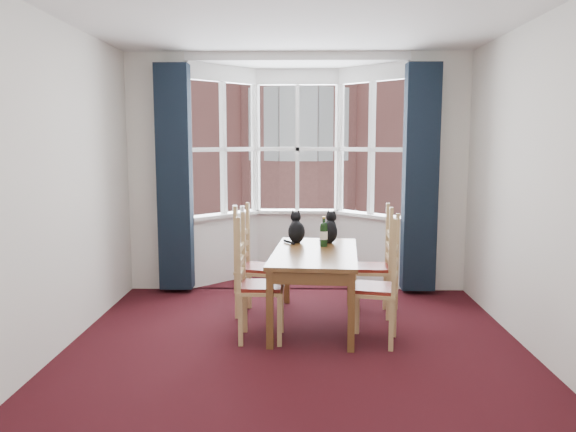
{
  "coord_description": "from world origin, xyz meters",
  "views": [
    {
      "loc": [
        0.03,
        -4.41,
        1.79
      ],
      "look_at": [
        -0.08,
        1.05,
        1.05
      ],
      "focal_mm": 35.0,
      "sensor_mm": 36.0,
      "label": 1
    }
  ],
  "objects_px": {
    "dining_table": "(315,260)",
    "candle_tall": "(235,209)",
    "chair_right_far": "(380,270)",
    "cat_right": "(329,230)",
    "candle_short": "(242,210)",
    "chair_right_near": "(385,291)",
    "cat_left": "(296,230)",
    "wine_bottle": "(324,233)",
    "chair_left_near": "(251,288)",
    "chair_left_far": "(250,269)"
  },
  "relations": [
    {
      "from": "cat_right",
      "to": "candle_short",
      "type": "bearing_deg",
      "value": 129.74
    },
    {
      "from": "dining_table",
      "to": "chair_right_near",
      "type": "distance_m",
      "value": 0.8
    },
    {
      "from": "dining_table",
      "to": "wine_bottle",
      "type": "distance_m",
      "value": 0.35
    },
    {
      "from": "wine_bottle",
      "to": "candle_tall",
      "type": "relative_size",
      "value": 2.83
    },
    {
      "from": "wine_bottle",
      "to": "candle_tall",
      "type": "height_order",
      "value": "wine_bottle"
    },
    {
      "from": "dining_table",
      "to": "cat_left",
      "type": "xyz_separation_m",
      "value": [
        -0.18,
        0.47,
        0.21
      ]
    },
    {
      "from": "cat_left",
      "to": "wine_bottle",
      "type": "xyz_separation_m",
      "value": [
        0.28,
        -0.22,
        0.0
      ]
    },
    {
      "from": "chair_right_far",
      "to": "chair_left_near",
      "type": "bearing_deg",
      "value": -149.14
    },
    {
      "from": "chair_right_near",
      "to": "cat_right",
      "type": "distance_m",
      "value": 1.14
    },
    {
      "from": "chair_left_near",
      "to": "chair_right_far",
      "type": "relative_size",
      "value": 1.0
    },
    {
      "from": "candle_short",
      "to": "candle_tall",
      "type": "bearing_deg",
      "value": -161.31
    },
    {
      "from": "dining_table",
      "to": "wine_bottle",
      "type": "height_order",
      "value": "wine_bottle"
    },
    {
      "from": "cat_right",
      "to": "chair_right_near",
      "type": "bearing_deg",
      "value": -65.72
    },
    {
      "from": "chair_left_near",
      "to": "wine_bottle",
      "type": "relative_size",
      "value": 3.03
    },
    {
      "from": "wine_bottle",
      "to": "candle_short",
      "type": "height_order",
      "value": "wine_bottle"
    },
    {
      "from": "chair_right_far",
      "to": "candle_short",
      "type": "distance_m",
      "value": 2.13
    },
    {
      "from": "chair_left_far",
      "to": "candle_short",
      "type": "xyz_separation_m",
      "value": [
        -0.22,
        1.4,
        0.44
      ]
    },
    {
      "from": "chair_left_far",
      "to": "wine_bottle",
      "type": "xyz_separation_m",
      "value": [
        0.75,
        -0.07,
        0.39
      ]
    },
    {
      "from": "cat_right",
      "to": "dining_table",
      "type": "bearing_deg",
      "value": -108.66
    },
    {
      "from": "cat_left",
      "to": "candle_short",
      "type": "distance_m",
      "value": 1.43
    },
    {
      "from": "chair_right_far",
      "to": "cat_left",
      "type": "bearing_deg",
      "value": 170.17
    },
    {
      "from": "chair_left_far",
      "to": "cat_right",
      "type": "height_order",
      "value": "cat_right"
    },
    {
      "from": "candle_tall",
      "to": "cat_left",
      "type": "bearing_deg",
      "value": -57.27
    },
    {
      "from": "chair_left_far",
      "to": "cat_left",
      "type": "relative_size",
      "value": 2.68
    },
    {
      "from": "chair_left_far",
      "to": "chair_right_far",
      "type": "bearing_deg",
      "value": 0.14
    },
    {
      "from": "chair_left_far",
      "to": "candle_short",
      "type": "bearing_deg",
      "value": 99.02
    },
    {
      "from": "chair_right_near",
      "to": "cat_right",
      "type": "xyz_separation_m",
      "value": [
        -0.44,
        0.97,
        0.39
      ]
    },
    {
      "from": "chair_right_far",
      "to": "cat_left",
      "type": "distance_m",
      "value": 0.95
    },
    {
      "from": "chair_left_far",
      "to": "wine_bottle",
      "type": "bearing_deg",
      "value": -5.17
    },
    {
      "from": "chair_left_far",
      "to": "candle_tall",
      "type": "xyz_separation_m",
      "value": [
        -0.31,
        1.37,
        0.45
      ]
    },
    {
      "from": "chair_right_near",
      "to": "candle_short",
      "type": "bearing_deg",
      "value": 123.61
    },
    {
      "from": "chair_left_far",
      "to": "wine_bottle",
      "type": "height_order",
      "value": "wine_bottle"
    },
    {
      "from": "cat_left",
      "to": "candle_tall",
      "type": "relative_size",
      "value": 3.2
    },
    {
      "from": "wine_bottle",
      "to": "chair_right_near",
      "type": "bearing_deg",
      "value": -56.15
    },
    {
      "from": "candle_tall",
      "to": "candle_short",
      "type": "bearing_deg",
      "value": 18.69
    },
    {
      "from": "dining_table",
      "to": "chair_right_near",
      "type": "xyz_separation_m",
      "value": [
        0.6,
        -0.5,
        -0.17
      ]
    },
    {
      "from": "cat_right",
      "to": "wine_bottle",
      "type": "distance_m",
      "value": 0.23
    },
    {
      "from": "chair_right_far",
      "to": "cat_right",
      "type": "bearing_deg",
      "value": 163.86
    },
    {
      "from": "wine_bottle",
      "to": "candle_short",
      "type": "bearing_deg",
      "value": 123.48
    },
    {
      "from": "dining_table",
      "to": "chair_left_far",
      "type": "distance_m",
      "value": 0.75
    },
    {
      "from": "dining_table",
      "to": "candle_tall",
      "type": "height_order",
      "value": "candle_tall"
    },
    {
      "from": "cat_left",
      "to": "dining_table",
      "type": "bearing_deg",
      "value": -68.8
    },
    {
      "from": "chair_left_far",
      "to": "chair_right_far",
      "type": "xyz_separation_m",
      "value": [
        1.33,
        0.0,
        0.0
      ]
    },
    {
      "from": "dining_table",
      "to": "chair_right_far",
      "type": "distance_m",
      "value": 0.77
    },
    {
      "from": "chair_left_near",
      "to": "chair_left_far",
      "type": "distance_m",
      "value": 0.75
    },
    {
      "from": "candle_tall",
      "to": "candle_short",
      "type": "height_order",
      "value": "candle_tall"
    },
    {
      "from": "chair_left_near",
      "to": "chair_right_far",
      "type": "bearing_deg",
      "value": 30.86
    },
    {
      "from": "chair_right_far",
      "to": "cat_right",
      "type": "distance_m",
      "value": 0.66
    },
    {
      "from": "chair_right_far",
      "to": "cat_right",
      "type": "xyz_separation_m",
      "value": [
        -0.51,
        0.15,
        0.39
      ]
    },
    {
      "from": "chair_right_near",
      "to": "candle_tall",
      "type": "bearing_deg",
      "value": 125.53
    }
  ]
}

